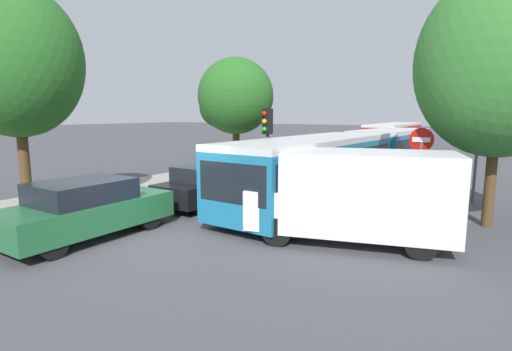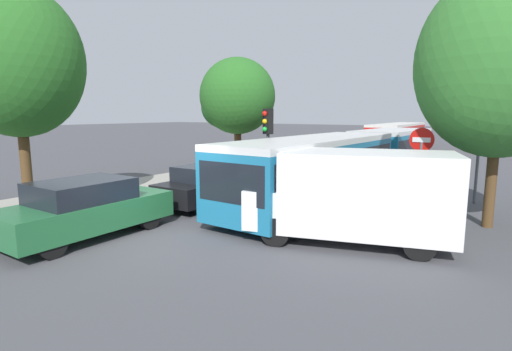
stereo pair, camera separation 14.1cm
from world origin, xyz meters
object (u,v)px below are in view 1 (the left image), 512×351
(tree_right_near, at_px, (501,63))
(direction_sign_post, at_px, (478,133))
(queued_car_silver, at_px, (332,156))
(traffic_light, at_px, (267,134))
(white_van, at_px, (358,194))
(no_entry_sign, at_px, (420,160))
(city_bus_rear, at_px, (394,135))
(queued_car_black, at_px, (209,185))
(articulated_bus, at_px, (352,158))
(tree_left_mid, at_px, (234,98))
(tree_left_near, at_px, (15,61))
(queued_car_green, at_px, (86,209))
(queued_car_red, at_px, (280,168))

(tree_right_near, bearing_deg, direction_sign_post, 101.88)
(queued_car_silver, distance_m, traffic_light, 10.09)
(white_van, distance_m, no_entry_sign, 3.11)
(no_entry_sign, relative_size, direction_sign_post, 0.78)
(city_bus_rear, xyz_separation_m, queued_car_black, (0.03, -24.44, -0.65))
(white_van, bearing_deg, no_entry_sign, -123.11)
(articulated_bus, bearing_deg, tree_left_mid, -97.87)
(no_entry_sign, height_order, tree_left_near, tree_left_near)
(tree_left_mid, bearing_deg, queued_car_silver, 53.05)
(articulated_bus, height_order, white_van, articulated_bus)
(queued_car_black, xyz_separation_m, traffic_light, (1.55, 1.44, 1.78))
(queued_car_green, relative_size, tree_right_near, 0.62)
(no_entry_sign, xyz_separation_m, tree_left_mid, (-10.42, 4.69, 2.14))
(queued_car_black, distance_m, tree_right_near, 9.64)
(traffic_light, height_order, direction_sign_post, direction_sign_post)
(queued_car_red, relative_size, tree_left_near, 0.55)
(direction_sign_post, height_order, tree_left_near, tree_left_near)
(traffic_light, distance_m, tree_right_near, 7.33)
(queued_car_silver, distance_m, tree_left_near, 16.58)
(no_entry_sign, bearing_deg, articulated_bus, -136.20)
(no_entry_sign, distance_m, tree_right_near, 3.31)
(city_bus_rear, height_order, tree_right_near, tree_right_near)
(queued_car_red, relative_size, no_entry_sign, 1.39)
(articulated_bus, bearing_deg, city_bus_rear, -168.58)
(queued_car_red, bearing_deg, queued_car_black, -178.23)
(queued_car_red, height_order, no_entry_sign, no_entry_sign)
(white_van, xyz_separation_m, tree_right_near, (2.64, 3.50, 3.35))
(queued_car_green, height_order, tree_left_near, tree_left_near)
(queued_car_red, bearing_deg, white_van, -137.61)
(queued_car_green, bearing_deg, direction_sign_post, -38.51)
(queued_car_red, distance_m, tree_left_near, 11.21)
(direction_sign_post, bearing_deg, queued_car_black, 27.31)
(queued_car_green, xyz_separation_m, tree_right_near, (8.65, 7.07, 3.81))
(queued_car_green, xyz_separation_m, queued_car_silver, (0.04, 15.98, -0.03))
(direction_sign_post, relative_size, tree_right_near, 0.50)
(queued_car_black, xyz_separation_m, no_entry_sign, (6.71, 1.75, 1.16))
(articulated_bus, xyz_separation_m, tree_right_near, (5.19, -2.96, 3.20))
(queued_car_black, bearing_deg, no_entry_sign, -75.85)
(queued_car_silver, bearing_deg, tree_right_near, -136.41)
(tree_left_mid, bearing_deg, no_entry_sign, -24.23)
(city_bus_rear, height_order, white_van, city_bus_rear)
(queued_car_silver, height_order, tree_left_mid, tree_left_mid)
(city_bus_rear, relative_size, tree_right_near, 1.54)
(city_bus_rear, xyz_separation_m, direction_sign_post, (7.90, -18.99, 1.18))
(queued_car_silver, bearing_deg, articulated_bus, -150.54)
(queued_car_black, xyz_separation_m, tree_left_near, (-3.78, -4.42, 4.07))
(articulated_bus, distance_m, queued_car_red, 3.61)
(queued_car_red, xyz_separation_m, tree_left_mid, (-3.49, 1.05, 3.33))
(tree_left_mid, bearing_deg, tree_right_near, -18.62)
(queued_car_green, xyz_separation_m, tree_left_mid, (-3.57, 11.19, 3.24))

